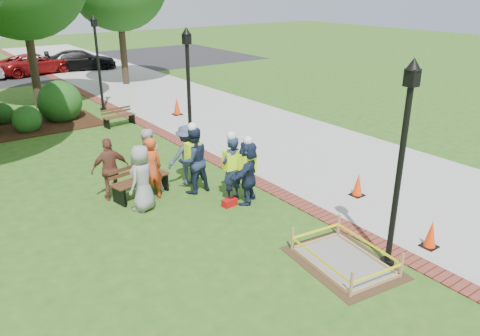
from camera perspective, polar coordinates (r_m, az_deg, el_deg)
ground at (r=11.46m, az=1.55°, el=-6.98°), size 100.00×100.00×0.00m
sidewalk at (r=21.84m, az=-4.18°, el=6.96°), size 6.00×60.00×0.02m
brick_edging at (r=20.36m, az=-11.96°, el=5.49°), size 0.50×60.00×0.03m
mulch_bed at (r=20.91m, az=-26.21°, el=4.15°), size 7.00×3.00×0.05m
parking_lot at (r=35.90m, az=-26.37°, el=10.54°), size 36.00×12.00×0.01m
wet_concrete_pad at (r=10.14m, az=12.58°, el=-10.11°), size 1.97×2.49×0.55m
bench_near at (r=13.14m, az=-11.98°, el=-2.23°), size 1.71×0.84×0.88m
bench_far at (r=20.06m, az=-14.50°, el=5.66°), size 1.37×0.58×0.72m
cone_front at (r=11.21m, az=22.24°, el=-7.56°), size 0.34×0.34×0.66m
cone_back at (r=13.23m, az=14.18°, el=-2.05°), size 0.34×0.34×0.68m
cone_far at (r=21.20m, az=-7.70°, el=7.40°), size 0.40×0.40×0.79m
toolbox at (r=12.37m, az=-1.28°, el=-4.22°), size 0.41×0.25×0.20m
lamp_near at (r=9.43m, az=19.15°, el=1.84°), size 0.28×0.28×4.26m
lamp_mid at (r=15.23m, az=-6.30°, el=10.06°), size 0.28×0.28×4.26m
lamp_far at (r=22.43m, az=-16.97°, el=12.93°), size 0.28×0.28×4.26m
shrub_c at (r=20.52m, az=-24.33°, el=4.10°), size 1.11×1.11×1.11m
shrub_d at (r=21.75m, az=-20.83°, el=5.51°), size 1.84×1.84×1.84m
shrub_e at (r=22.16m, az=-26.90°, el=4.86°), size 0.96×0.96×0.96m
casual_person_a at (r=12.14m, az=-11.87°, el=-1.22°), size 0.66×0.60×1.74m
casual_person_b at (r=12.68m, az=-10.81°, el=-0.11°), size 0.58×0.39×1.75m
casual_person_c at (r=13.13m, az=-11.25°, el=0.82°), size 0.62×0.44×1.84m
casual_person_d at (r=12.96m, az=-15.52°, el=-0.14°), size 0.59×0.42×1.72m
casual_person_e at (r=13.52m, az=-6.44°, el=1.56°), size 0.60×0.42×1.77m
hivis_worker_a at (r=12.28m, az=0.95°, el=-0.22°), size 0.65×0.60×1.86m
hivis_worker_b at (r=12.41m, az=-1.06°, el=0.18°), size 0.64×0.49×1.93m
hivis_worker_c at (r=12.93m, az=-5.70°, el=1.16°), size 0.60×0.39×2.02m
parked_car_c at (r=33.97m, az=-23.42°, el=10.49°), size 2.68×4.68×1.44m
parked_car_d at (r=34.54m, az=-18.67°, el=11.27°), size 2.96×4.77×1.44m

